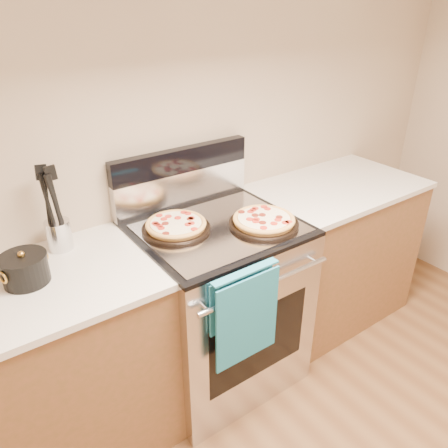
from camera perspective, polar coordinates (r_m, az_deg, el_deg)
wall_back at (r=2.19m, az=-6.39°, el=13.26°), size 4.00×0.00×4.00m
range_body at (r=2.32m, az=-0.86°, el=-10.57°), size 0.76×0.68×0.90m
oven_window at (r=2.12m, az=4.49°, el=-15.09°), size 0.56×0.01×0.40m
cooktop at (r=2.07m, az=-0.95°, el=-0.52°), size 0.76×0.68×0.02m
backsplash_lower at (r=2.27m, az=-5.44°, el=4.72°), size 0.76×0.06×0.18m
backsplash_upper at (r=2.21m, az=-5.62°, el=8.30°), size 0.76×0.06×0.12m
oven_handle at (r=1.88m, az=5.66°, el=-7.88°), size 0.70×0.03×0.03m
dish_towel at (r=1.88m, az=2.68°, el=-11.63°), size 0.32×0.05×0.42m
foil_sheet at (r=2.04m, az=-0.47°, el=-0.52°), size 0.70×0.55×0.01m
cabinet_left at (r=2.12m, az=-22.45°, el=-18.19°), size 1.00×0.62×0.88m
countertop_left at (r=1.84m, az=-24.99°, el=-8.06°), size 1.02×0.64×0.03m
cabinet_right at (r=2.85m, az=13.52°, el=-3.77°), size 1.00×0.62×0.88m
countertop_right at (r=2.65m, az=14.59°, el=4.68°), size 1.02×0.64×0.03m
pepperoni_pizza_back at (r=2.02m, az=-6.28°, el=-0.23°), size 0.41×0.41×0.04m
pepperoni_pizza_front at (r=2.06m, az=5.22°, el=0.40°), size 0.42×0.42×0.04m
utensil_crock at (r=2.01m, az=-20.74°, el=-1.34°), size 0.14×0.14×0.13m
saucepan at (r=1.83m, az=-24.54°, el=-5.50°), size 0.23×0.23×0.11m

